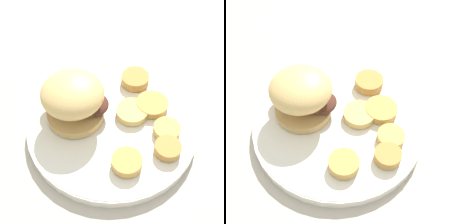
{
  "view_description": "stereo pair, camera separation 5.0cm",
  "coord_description": "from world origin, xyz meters",
  "views": [
    {
      "loc": [
        -0.17,
        0.26,
        0.44
      ],
      "look_at": [
        0.0,
        0.0,
        0.05
      ],
      "focal_mm": 50.0,
      "sensor_mm": 36.0,
      "label": 1
    },
    {
      "loc": [
        -0.21,
        0.23,
        0.44
      ],
      "look_at": [
        0.0,
        0.0,
        0.05
      ],
      "focal_mm": 50.0,
      "sensor_mm": 36.0,
      "label": 2
    }
  ],
  "objects": [
    {
      "name": "ground_plane",
      "position": [
        0.0,
        0.0,
        0.0
      ],
      "size": [
        4.0,
        4.0,
        0.0
      ],
      "primitive_type": "plane",
      "color": "#B2A899"
    },
    {
      "name": "dinner_plate",
      "position": [
        0.0,
        0.0,
        0.01
      ],
      "size": [
        0.28,
        0.28,
        0.02
      ],
      "color": "white",
      "rests_on": "ground_plane"
    },
    {
      "name": "sandwich",
      "position": [
        0.06,
        0.02,
        0.06
      ],
      "size": [
        0.12,
        0.1,
        0.08
      ],
      "color": "tan",
      "rests_on": "dinner_plate"
    },
    {
      "name": "potato_round_0",
      "position": [
        -0.02,
        -0.03,
        0.03
      ],
      "size": [
        0.05,
        0.05,
        0.01
      ],
      "primitive_type": "cylinder",
      "color": "#DBB766",
      "rests_on": "dinner_plate"
    },
    {
      "name": "potato_round_1",
      "position": [
        -0.09,
        -0.03,
        0.03
      ],
      "size": [
        0.04,
        0.04,
        0.01
      ],
      "primitive_type": "cylinder",
      "color": "tan",
      "rests_on": "dinner_plate"
    },
    {
      "name": "potato_round_2",
      "position": [
        -0.1,
        -0.0,
        0.03
      ],
      "size": [
        0.04,
        0.04,
        0.02
      ],
      "primitive_type": "cylinder",
      "color": "#BC8942",
      "rests_on": "dinner_plate"
    },
    {
      "name": "potato_round_3",
      "position": [
        0.01,
        -0.1,
        0.03
      ],
      "size": [
        0.05,
        0.05,
        0.02
      ],
      "primitive_type": "cylinder",
      "color": "#BC8942",
      "rests_on": "dinner_plate"
    },
    {
      "name": "potato_round_4",
      "position": [
        -0.06,
        0.06,
        0.03
      ],
      "size": [
        0.05,
        0.05,
        0.02
      ],
      "primitive_type": "cylinder",
      "color": "tan",
      "rests_on": "dinner_plate"
    },
    {
      "name": "potato_round_5",
      "position": [
        -0.04,
        -0.06,
        0.03
      ],
      "size": [
        0.05,
        0.05,
        0.01
      ],
      "primitive_type": "cylinder",
      "color": "tan",
      "rests_on": "dinner_plate"
    }
  ]
}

